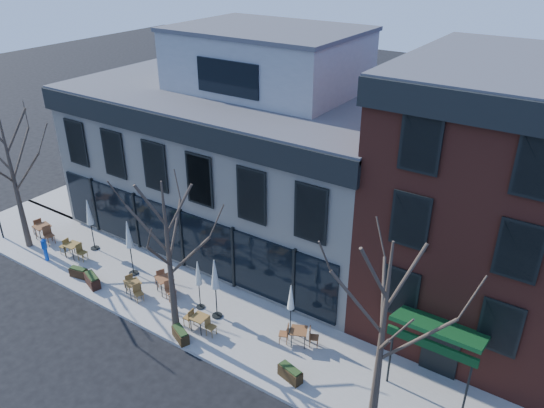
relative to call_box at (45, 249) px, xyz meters
The scene contains 24 objects.
ground 7.40m from the call_box, 28.95° to the left, with size 120.00×120.00×0.00m, color black.
sidewalk_front 9.81m from the call_box, ahead, with size 33.50×4.70×0.15m, color gray.
sidewalk_side 10.73m from the call_box, 116.77° to the left, with size 4.50×12.00×0.15m, color gray.
corner_building 11.48m from the call_box, 52.98° to the left, with size 18.39×10.39×11.10m.
red_brick_building 21.76m from the call_box, 23.72° to the left, with size 8.20×11.78×11.18m.
tree_corner 4.00m from the call_box, behind, with size 3.93×3.98×7.92m.
tree_mid 9.90m from the call_box, ahead, with size 3.50×3.55×7.04m.
tree_right 18.72m from the call_box, ahead, with size 3.72×3.77×7.48m.
call_box is the anchor object (origin of this frame).
cafe_set_0 2.36m from the call_box, 147.97° to the left, with size 2.01×0.91×1.03m.
cafe_set_1 1.37m from the call_box, 47.31° to the left, with size 1.80×0.77×0.93m.
cafe_set_2 6.02m from the call_box, ahead, with size 1.68×0.96×0.87m.
cafe_set_3 7.23m from the call_box, 11.44° to the left, with size 1.85×1.14×0.96m.
cafe_set_4 10.23m from the call_box, ahead, with size 1.65×0.68×0.86m.
cafe_set_5 14.30m from the call_box, ahead, with size 1.70×1.08×0.89m.
umbrella_0 2.79m from the call_box, 61.80° to the left, with size 0.47×0.47×2.91m.
umbrella_1 5.14m from the call_box, 19.48° to the left, with size 0.47×0.47×2.96m.
umbrella_2 9.39m from the call_box, ahead, with size 0.39×0.39×2.46m.
umbrella_3 10.43m from the call_box, ahead, with size 0.47×0.47×2.95m.
umbrella_4 13.74m from the call_box, ahead, with size 0.39×0.39×2.42m.
planter_0 2.67m from the call_box, ahead, with size 0.97×0.54×0.51m.
planter_1 3.81m from the call_box, ahead, with size 1.16×0.77×0.60m.
planter_2 9.99m from the call_box, ahead, with size 1.05×0.75×0.54m.
planter_3 14.92m from the call_box, ahead, with size 1.07×0.63×0.56m.
Camera 1 is at (16.28, -16.32, 15.25)m, focal length 35.00 mm.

